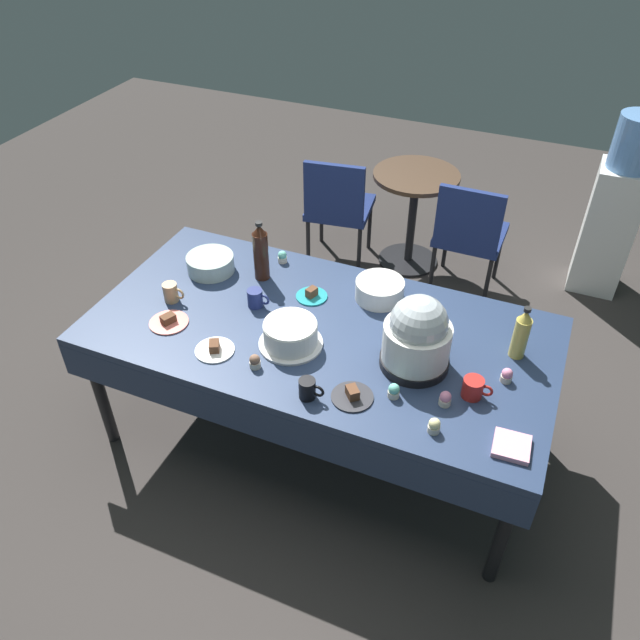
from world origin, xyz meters
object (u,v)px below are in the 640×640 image
(dessert_plate_charcoal, at_px, (352,395))
(soda_bottle_cola, at_px, (261,252))
(dessert_plate_teal, at_px, (312,295))
(coffee_mug_tan, at_px, (171,292))
(cupcake_berry, at_px, (434,426))
(soda_bottle_ginger_ale, at_px, (521,334))
(cupcake_vanilla, at_px, (507,375))
(ceramic_snack_bowl, at_px, (380,290))
(round_cafe_table, at_px, (414,202))
(water_cooler, at_px, (614,211))
(cupcake_mint, at_px, (394,391))
(coffee_mug_black, at_px, (308,389))
(maroon_chair_left, at_px, (338,204))
(dessert_plate_coral, at_px, (169,321))
(dessert_plate_white, at_px, (215,349))
(frosted_layer_cake, at_px, (291,334))
(slow_cooker, at_px, (417,336))
(maroon_chair_right, at_px, (470,231))
(coffee_mug_red, at_px, (473,388))
(potluck_table, at_px, (320,338))
(cupcake_cocoa, at_px, (445,399))
(cupcake_lemon, at_px, (255,362))
(coffee_mug_navy, at_px, (256,298))
(cupcake_rose, at_px, (282,257))
(glass_salad_bowl, at_px, (210,263))

(dessert_plate_charcoal, distance_m, soda_bottle_cola, 0.99)
(dessert_plate_teal, distance_m, coffee_mug_tan, 0.70)
(dessert_plate_charcoal, distance_m, cupcake_berry, 0.36)
(soda_bottle_ginger_ale, bearing_deg, dessert_plate_teal, 177.87)
(cupcake_vanilla, bearing_deg, ceramic_snack_bowl, 153.24)
(soda_bottle_ginger_ale, height_order, round_cafe_table, soda_bottle_ginger_ale)
(cupcake_vanilla, xyz_separation_m, round_cafe_table, (-0.92, 1.83, -0.28))
(dessert_plate_teal, xyz_separation_m, water_cooler, (1.38, 1.84, -0.17))
(cupcake_mint, height_order, round_cafe_table, cupcake_mint)
(round_cafe_table, bearing_deg, coffee_mug_black, -85.44)
(maroon_chair_left, bearing_deg, dessert_plate_coral, -94.40)
(dessert_plate_white, height_order, coffee_mug_black, coffee_mug_black)
(dessert_plate_coral, bearing_deg, soda_bottle_cola, 65.17)
(frosted_layer_cake, xyz_separation_m, slow_cooker, (0.56, 0.09, 0.10))
(frosted_layer_cake, xyz_separation_m, maroon_chair_right, (0.48, 1.75, -0.32))
(slow_cooker, xyz_separation_m, coffee_mug_tan, (-1.24, -0.02, -0.11))
(coffee_mug_red, relative_size, maroon_chair_right, 0.15)
(cupcake_berry, bearing_deg, coffee_mug_red, 68.85)
(coffee_mug_red, xyz_separation_m, water_cooler, (0.49, 2.21, -0.21))
(potluck_table, distance_m, cupcake_vanilla, 0.88)
(frosted_layer_cake, distance_m, cupcake_vanilla, 0.96)
(potluck_table, height_order, coffee_mug_red, coffee_mug_red)
(slow_cooker, height_order, cupcake_cocoa, slow_cooker)
(dessert_plate_teal, xyz_separation_m, soda_bottle_cola, (-0.31, 0.06, 0.14))
(coffee_mug_black, distance_m, water_cooler, 2.73)
(cupcake_lemon, xyz_separation_m, cupcake_berry, (0.82, -0.05, 0.00))
(coffee_mug_navy, bearing_deg, soda_bottle_ginger_ale, 6.24)
(dessert_plate_coral, bearing_deg, slow_cooker, 8.82)
(coffee_mug_red, distance_m, coffee_mug_black, 0.69)
(cupcake_rose, xyz_separation_m, water_cooler, (1.66, 1.62, -0.19))
(cupcake_rose, bearing_deg, dessert_plate_teal, -39.94)
(cupcake_rose, height_order, coffee_mug_black, coffee_mug_black)
(cupcake_berry, bearing_deg, coffee_mug_tan, 167.27)
(dessert_plate_white, distance_m, water_cooler, 2.89)
(dessert_plate_charcoal, distance_m, cupcake_cocoa, 0.38)
(potluck_table, bearing_deg, round_cafe_table, 91.57)
(slow_cooker, relative_size, maroon_chair_left, 0.42)
(cupcake_berry, distance_m, cupcake_rose, 1.37)
(ceramic_snack_bowl, height_order, soda_bottle_cola, soda_bottle_cola)
(cupcake_berry, distance_m, soda_bottle_ginger_ale, 0.63)
(cupcake_cocoa, xyz_separation_m, coffee_mug_red, (0.09, 0.09, 0.01))
(glass_salad_bowl, distance_m, cupcake_lemon, 0.80)
(cupcake_vanilla, bearing_deg, slow_cooker, -172.25)
(round_cafe_table, bearing_deg, ceramic_snack_bowl, -81.16)
(glass_salad_bowl, distance_m, dessert_plate_coral, 0.47)
(potluck_table, distance_m, water_cooler, 2.41)
(slow_cooker, distance_m, dessert_plate_coral, 1.18)
(coffee_mug_red, xyz_separation_m, coffee_mug_tan, (-1.52, 0.07, 0.00))
(coffee_mug_navy, xyz_separation_m, maroon_chair_left, (-0.18, 1.56, -0.31))
(dessert_plate_coral, bearing_deg, coffee_mug_black, -12.85)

